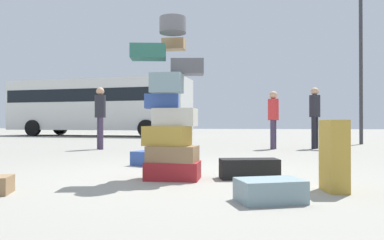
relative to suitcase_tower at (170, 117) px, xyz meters
The scene contains 11 objects.
ground_plane 0.83m from the suitcase_tower, 94.27° to the left, with size 80.00×80.00×0.00m, color gray.
suitcase_tower is the anchor object (origin of this frame).
suitcase_slate_white_trunk 1.83m from the suitcase_tower, 44.53° to the right, with size 0.59×0.39×0.21m, color gray.
suitcase_black_behind_tower 1.24m from the suitcase_tower, 10.73° to the left, with size 0.76×0.31×0.26m, color black.
suitcase_navy_left_side 1.67m from the suitcase_tower, 114.89° to the left, with size 0.60×0.42×0.24m, color #334F99.
suitcase_tan_upright_blue 2.03m from the suitcase_tower, 16.32° to the right, with size 0.20×0.37×0.76m, color #B28C33.
person_bearded_onlooker 5.89m from the suitcase_tower, 73.38° to the left, with size 0.30×0.33×1.62m.
person_tourist_with_camera 5.70m from the suitcase_tower, 122.51° to the left, with size 0.30×0.30×1.72m.
person_passerby_in_red 6.61m from the suitcase_tower, 64.42° to the left, with size 0.30×0.32×1.74m.
parked_bus 16.49m from the suitcase_tower, 116.89° to the left, with size 10.66×3.51×3.15m.
lamp_post 10.40m from the suitcase_tower, 60.37° to the left, with size 0.36×0.36×6.85m.
Camera 1 is at (1.02, -4.70, 0.73)m, focal length 33.37 mm.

